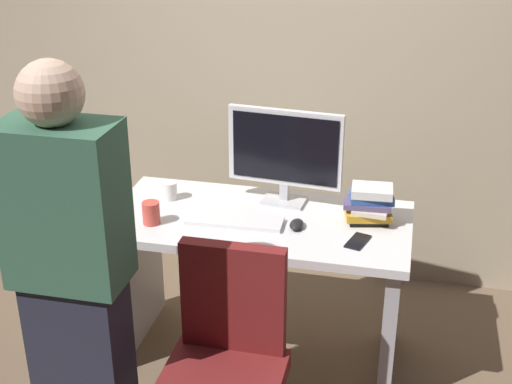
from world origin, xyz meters
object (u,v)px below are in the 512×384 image
object	(u,v)px
desk	(258,263)
book_stack	(370,205)
monitor	(285,152)
cup_by_monitor	(170,191)
office_chair	(225,383)
mouse	(297,224)
person_at_desk	(73,281)
keyboard	(235,221)
cell_phone	(358,241)
cup_near_keyboard	(151,213)

from	to	relation	value
desk	book_stack	world-z (taller)	book_stack
monitor	cup_by_monitor	xyz separation A→B (m)	(-0.54, -0.08, -0.21)
office_chair	mouse	xyz separation A→B (m)	(0.14, 0.71, 0.33)
person_at_desk	cup_by_monitor	xyz separation A→B (m)	(0.03, 0.95, -0.06)
desk	cup_by_monitor	bearing A→B (deg)	167.11
keyboard	cell_phone	size ratio (longest dim) A/B	2.99
desk	monitor	size ratio (longest dim) A/B	2.53
desk	cup_by_monitor	world-z (taller)	cup_by_monitor
keyboard	cup_by_monitor	size ratio (longest dim) A/B	5.01
mouse	book_stack	size ratio (longest dim) A/B	0.44
keyboard	book_stack	world-z (taller)	book_stack
office_chair	person_at_desk	distance (m)	0.68
book_stack	person_at_desk	bearing A→B (deg)	-136.71
person_at_desk	cup_by_monitor	distance (m)	0.95
desk	office_chair	world-z (taller)	office_chair
monitor	keyboard	bearing A→B (deg)	-123.04
cup_near_keyboard	office_chair	bearing A→B (deg)	-50.54
person_at_desk	monitor	xyz separation A→B (m)	(0.56, 1.03, 0.16)
mouse	book_stack	bearing A→B (deg)	23.89
desk	cup_near_keyboard	distance (m)	0.56
person_at_desk	book_stack	size ratio (longest dim) A/B	7.18
office_chair	cell_phone	size ratio (longest dim) A/B	6.53
keyboard	cup_near_keyboard	xyz separation A→B (m)	(-0.36, -0.08, 0.04)
mouse	cell_phone	bearing A→B (deg)	-14.61
person_at_desk	keyboard	xyz separation A→B (m)	(0.39, 0.76, -0.09)
office_chair	cup_near_keyboard	xyz separation A→B (m)	(-0.50, 0.61, 0.36)
office_chair	book_stack	xyz separation A→B (m)	(0.44, 0.84, 0.40)
desk	office_chair	distance (m)	0.77
desk	cup_near_keyboard	world-z (taller)	cup_near_keyboard
book_stack	mouse	bearing A→B (deg)	-156.11
keyboard	cell_phone	xyz separation A→B (m)	(0.55, -0.05, -0.01)
mouse	book_stack	xyz separation A→B (m)	(0.30, 0.13, 0.07)
cell_phone	book_stack	bearing A→B (deg)	98.32
monitor	mouse	distance (m)	0.36
person_at_desk	cell_phone	bearing A→B (deg)	36.93
cup_near_keyboard	cup_by_monitor	world-z (taller)	cup_near_keyboard
mouse	office_chair	bearing A→B (deg)	-101.05
keyboard	mouse	size ratio (longest dim) A/B	4.30
desk	mouse	xyz separation A→B (m)	(0.18, -0.06, 0.25)
office_chair	person_at_desk	size ratio (longest dim) A/B	0.57
office_chair	book_stack	world-z (taller)	office_chair
monitor	cup_by_monitor	distance (m)	0.59
office_chair	book_stack	distance (m)	1.03
keyboard	cup_by_monitor	xyz separation A→B (m)	(-0.37, 0.18, 0.03)
office_chair	desk	bearing A→B (deg)	93.52
desk	book_stack	size ratio (longest dim) A/B	5.99
monitor	keyboard	distance (m)	0.40
office_chair	person_at_desk	world-z (taller)	person_at_desk
keyboard	cup_near_keyboard	distance (m)	0.37
desk	keyboard	xyz separation A→B (m)	(-0.09, -0.08, 0.24)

